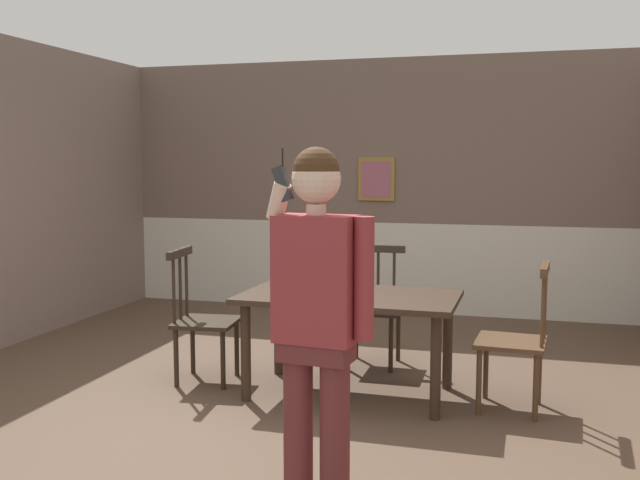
{
  "coord_description": "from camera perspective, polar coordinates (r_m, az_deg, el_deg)",
  "views": [
    {
      "loc": [
        1.54,
        -4.3,
        1.64
      ],
      "look_at": [
        0.5,
        -0.66,
        1.24
      ],
      "focal_mm": 40.61,
      "sensor_mm": 36.0,
      "label": 1
    }
  ],
  "objects": [
    {
      "name": "chair_at_table_head",
      "position": [
        5.52,
        -9.31,
        -6.11
      ],
      "size": [
        0.49,
        0.49,
        1.0
      ],
      "rotation": [
        0.0,
        0.0,
        4.82
      ],
      "color": "#2D2319",
      "rests_on": "ground_plane"
    },
    {
      "name": "person_figure",
      "position": [
        3.31,
        -0.19,
        -5.37
      ],
      "size": [
        0.53,
        0.24,
        1.71
      ],
      "rotation": [
        0.0,
        0.0,
        3.04
      ],
      "color": "brown",
      "rests_on": "ground_plane"
    },
    {
      "name": "chair_by_doorway",
      "position": [
        4.99,
        15.25,
        -7.56
      ],
      "size": [
        0.48,
        0.48,
        0.99
      ],
      "rotation": [
        0.0,
        0.0,
        1.5
      ],
      "color": "#513823",
      "rests_on": "ground_plane"
    },
    {
      "name": "dining_table",
      "position": [
        5.11,
        2.34,
        -5.32
      ],
      "size": [
        1.51,
        0.88,
        0.72
      ],
      "rotation": [
        0.0,
        0.0,
        -0.01
      ],
      "color": "#38281E",
      "rests_on": "ground_plane"
    },
    {
      "name": "room_back_partition",
      "position": [
        8.0,
        4.76,
        3.86
      ],
      "size": [
        5.89,
        0.17,
        2.76
      ],
      "color": "#756056",
      "rests_on": "ground_plane"
    },
    {
      "name": "chair_near_window",
      "position": [
        5.92,
        4.28,
        -5.24
      ],
      "size": [
        0.45,
        0.45,
        0.96
      ],
      "rotation": [
        0.0,
        0.0,
        3.15
      ],
      "color": "#2D2319",
      "rests_on": "ground_plane"
    },
    {
      "name": "ground_plane",
      "position": [
        4.85,
        -3.7,
        -13.66
      ],
      "size": [
        7.79,
        7.79,
        0.0
      ],
      "primitive_type": "plane",
      "color": "brown"
    }
  ]
}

